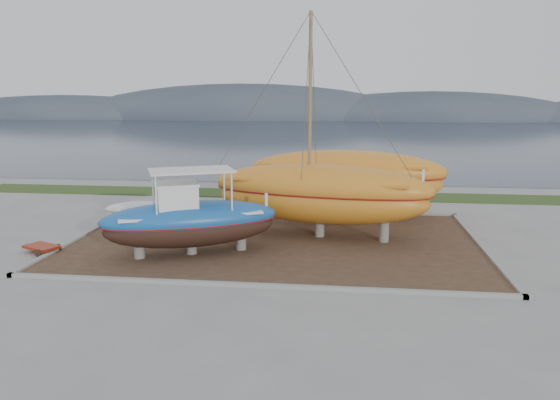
% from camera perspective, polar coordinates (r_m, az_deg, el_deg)
% --- Properties ---
extents(ground, '(140.00, 140.00, 0.00)m').
position_cam_1_polar(ground, '(21.30, -1.84, -7.17)').
color(ground, gray).
rests_on(ground, ground).
extents(dirt_patch, '(18.00, 12.00, 0.06)m').
position_cam_1_polar(dirt_patch, '(25.08, -0.45, -4.25)').
color(dirt_patch, '#422D1E').
rests_on(dirt_patch, ground).
extents(curb_frame, '(18.60, 12.60, 0.15)m').
position_cam_1_polar(curb_frame, '(25.07, -0.45, -4.15)').
color(curb_frame, gray).
rests_on(curb_frame, ground).
extents(grass_strip, '(44.00, 3.00, 0.08)m').
position_cam_1_polar(grass_strip, '(36.23, 1.87, 0.58)').
color(grass_strip, '#284219').
rests_on(grass_strip, ground).
extents(sea, '(260.00, 100.00, 0.04)m').
position_cam_1_polar(sea, '(90.28, 4.95, 6.89)').
color(sea, '#1B2737').
rests_on(sea, ground).
extents(mountain_ridge, '(200.00, 36.00, 20.00)m').
position_cam_1_polar(mountain_ridge, '(145.16, 5.73, 8.49)').
color(mountain_ridge, '#333D49').
rests_on(mountain_ridge, ground).
extents(blue_caique, '(7.66, 5.07, 3.55)m').
position_cam_1_polar(blue_caique, '(22.86, -9.34, -1.27)').
color(blue_caique, '#1A59A4').
rests_on(blue_caique, dirt_patch).
extents(white_dinghy, '(4.02, 2.22, 1.14)m').
position_cam_1_polar(white_dinghy, '(28.81, -14.08, -1.33)').
color(white_dinghy, white).
rests_on(white_dinghy, dirt_patch).
extents(orange_sailboat, '(10.78, 4.98, 10.16)m').
position_cam_1_polar(orange_sailboat, '(24.94, 4.31, 7.56)').
color(orange_sailboat, orange).
rests_on(orange_sailboat, dirt_patch).
extents(orange_bare_hull, '(10.87, 4.04, 3.49)m').
position_cam_1_polar(orange_bare_hull, '(29.91, 6.92, 1.68)').
color(orange_bare_hull, orange).
rests_on(orange_bare_hull, dirt_patch).
extents(red_trailer, '(2.40, 1.86, 0.30)m').
position_cam_1_polar(red_trailer, '(25.42, -23.63, -4.71)').
color(red_trailer, maroon).
rests_on(red_trailer, ground).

